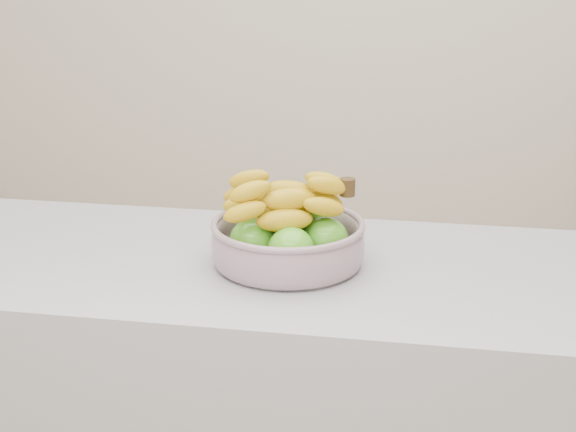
{
  "coord_description": "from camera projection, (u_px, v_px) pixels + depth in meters",
  "views": [
    {
      "loc": [
        0.28,
        -1.89,
        1.51
      ],
      "look_at": [
        0.03,
        -0.43,
        1.0
      ],
      "focal_mm": 50.0,
      "sensor_mm": 36.0,
      "label": 1
    }
  ],
  "objects": [
    {
      "name": "fruit_bowl",
      "position": [
        288.0,
        236.0,
        1.58
      ],
      "size": [
        0.3,
        0.3,
        0.17
      ],
      "rotation": [
        0.0,
        0.0,
        0.25
      ],
      "color": "#A7B6C8",
      "rests_on": "counter"
    }
  ]
}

